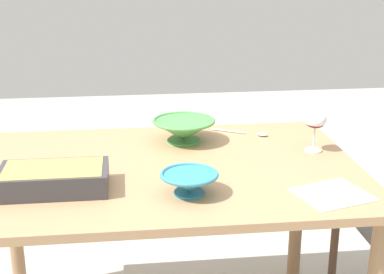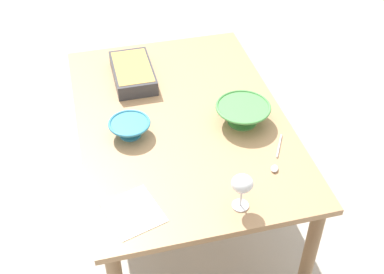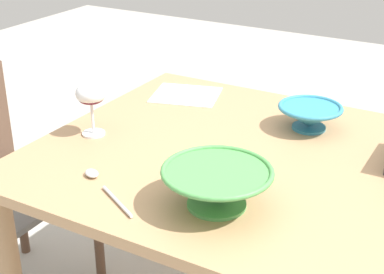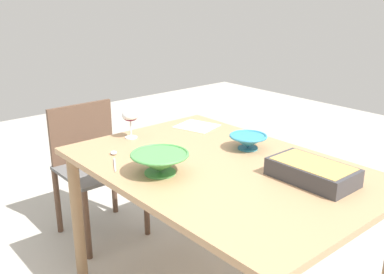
{
  "view_description": "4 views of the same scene",
  "coord_description": "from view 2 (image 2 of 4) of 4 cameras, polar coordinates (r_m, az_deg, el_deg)",
  "views": [
    {
      "loc": [
        0.12,
        1.86,
        1.48
      ],
      "look_at": [
        -0.11,
        -0.07,
        0.83
      ],
      "focal_mm": 53.04,
      "sensor_mm": 36.0,
      "label": 1
    },
    {
      "loc": [
        -1.78,
        0.4,
        2.22
      ],
      "look_at": [
        -0.21,
        0.0,
        0.81
      ],
      "focal_mm": 48.0,
      "sensor_mm": 36.0,
      "label": 2
    },
    {
      "loc": [
        0.4,
        -1.24,
        1.42
      ],
      "look_at": [
        -0.24,
        -0.11,
        0.82
      ],
      "focal_mm": 54.09,
      "sensor_mm": 36.0,
      "label": 3
    },
    {
      "loc": [
        1.28,
        -1.26,
        1.47
      ],
      "look_at": [
        -0.17,
        -0.02,
        0.84
      ],
      "focal_mm": 40.72,
      "sensor_mm": 36.0,
      "label": 4
    }
  ],
  "objects": [
    {
      "name": "dining_table",
      "position": [
        2.41,
        -1.17,
        0.39
      ],
      "size": [
        1.37,
        0.94,
        0.75
      ],
      "color": "tan",
      "rests_on": "ground_plane"
    },
    {
      "name": "small_bowl",
      "position": [
        2.25,
        -6.93,
        1.05
      ],
      "size": [
        0.18,
        0.18,
        0.07
      ],
      "color": "teal",
      "rests_on": "dining_table"
    },
    {
      "name": "wine_glass",
      "position": [
        1.89,
        5.59,
        -5.34
      ],
      "size": [
        0.08,
        0.08,
        0.15
      ],
      "color": "white",
      "rests_on": "dining_table"
    },
    {
      "name": "casserole_dish",
      "position": [
        2.59,
        -6.59,
        7.18
      ],
      "size": [
        0.34,
        0.19,
        0.08
      ],
      "color": "#38383D",
      "rests_on": "dining_table"
    },
    {
      "name": "napkin",
      "position": [
        1.95,
        -6.52,
        -8.28
      ],
      "size": [
        0.26,
        0.24,
        0.0
      ],
      "primitive_type": "cube",
      "rotation": [
        0.0,
        0.0,
        0.29
      ],
      "color": "white",
      "rests_on": "dining_table"
    },
    {
      "name": "serving_spoon",
      "position": [
        2.15,
        9.34,
        -2.6
      ],
      "size": [
        0.22,
        0.13,
        0.01
      ],
      "color": "silver",
      "rests_on": "dining_table"
    },
    {
      "name": "mixing_bowl",
      "position": [
        2.3,
        5.66,
        2.67
      ],
      "size": [
        0.25,
        0.25,
        0.09
      ],
      "color": "#4C994C",
      "rests_on": "dining_table"
    },
    {
      "name": "ground_plane",
      "position": [
        2.88,
        -0.99,
        -9.52
      ],
      "size": [
        8.0,
        8.0,
        0.0
      ],
      "primitive_type": "plane",
      "color": "#B2ADA3"
    }
  ]
}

